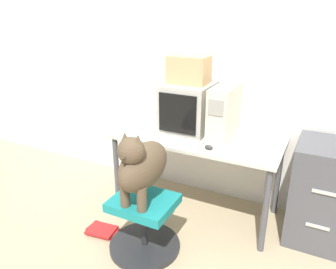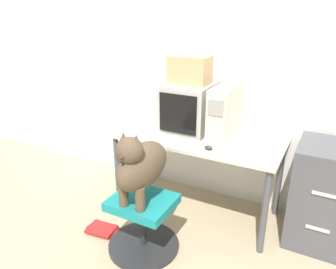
# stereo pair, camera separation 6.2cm
# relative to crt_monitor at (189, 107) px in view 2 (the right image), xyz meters

# --- Properties ---
(ground_plane) EXTENTS (12.00, 12.00, 0.00)m
(ground_plane) POSITION_rel_crt_monitor_xyz_m (0.15, -0.45, -0.99)
(ground_plane) COLOR tan
(wall_back) EXTENTS (8.00, 0.05, 2.60)m
(wall_back) POSITION_rel_crt_monitor_xyz_m (0.15, 0.31, 0.31)
(wall_back) COLOR silver
(wall_back) RESTS_ON ground_plane
(desk) EXTENTS (1.48, 0.69, 0.77)m
(desk) POSITION_rel_crt_monitor_xyz_m (0.15, -0.10, -0.31)
(desk) COLOR beige
(desk) RESTS_ON ground_plane
(crt_monitor) EXTENTS (0.42, 0.46, 0.44)m
(crt_monitor) POSITION_rel_crt_monitor_xyz_m (0.00, 0.00, 0.00)
(crt_monitor) COLOR #B7B2A8
(crt_monitor) RESTS_ON desk
(pc_tower) EXTENTS (0.17, 0.47, 0.46)m
(pc_tower) POSITION_rel_crt_monitor_xyz_m (0.35, -0.03, 0.01)
(pc_tower) COLOR beige
(pc_tower) RESTS_ON desk
(keyboard) EXTENTS (0.44, 0.15, 0.03)m
(keyboard) POSITION_rel_crt_monitor_xyz_m (0.04, -0.33, -0.21)
(keyboard) COLOR beige
(keyboard) RESTS_ON desk
(computer_mouse) EXTENTS (0.07, 0.04, 0.04)m
(computer_mouse) POSITION_rel_crt_monitor_xyz_m (0.34, -0.34, -0.20)
(computer_mouse) COLOR #333333
(computer_mouse) RESTS_ON desk
(office_chair) EXTENTS (0.57, 0.57, 0.46)m
(office_chair) POSITION_rel_crt_monitor_xyz_m (-0.02, -0.79, -0.76)
(office_chair) COLOR #262628
(office_chair) RESTS_ON ground_plane
(dog) EXTENTS (0.26, 0.57, 0.59)m
(dog) POSITION_rel_crt_monitor_xyz_m (-0.02, -0.80, -0.23)
(dog) COLOR brown
(dog) RESTS_ON office_chair
(filing_cabinet) EXTENTS (0.48, 0.53, 0.85)m
(filing_cabinet) POSITION_rel_crt_monitor_xyz_m (1.22, -0.02, -0.56)
(filing_cabinet) COLOR #4C4C51
(filing_cabinet) RESTS_ON ground_plane
(cardboard_box) EXTENTS (0.35, 0.23, 0.24)m
(cardboard_box) POSITION_rel_crt_monitor_xyz_m (0.00, 0.00, 0.34)
(cardboard_box) COLOR tan
(cardboard_box) RESTS_ON crt_monitor
(book_stack_floor) EXTENTS (0.28, 0.21, 0.04)m
(book_stack_floor) POSITION_rel_crt_monitor_xyz_m (-0.45, -0.79, -0.97)
(book_stack_floor) COLOR red
(book_stack_floor) RESTS_ON ground_plane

